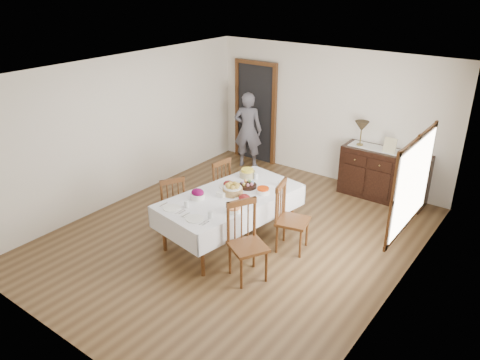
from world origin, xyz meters
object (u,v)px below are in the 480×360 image
Objects in this scene: chair_left_far at (216,186)px; sideboard at (384,175)px; dining_table at (231,200)px; person at (248,128)px; chair_right_far at (289,217)px; table_lamp at (362,127)px; chair_right_near at (246,240)px; chair_left_near at (171,204)px.

chair_left_far is 0.67× the size of sideboard.
person reaches higher than dining_table.
table_lamp reaches higher than chair_right_far.
person reaches higher than sideboard.
sideboard is (0.59, 3.46, -0.09)m from chair_right_near.
chair_left_near is 3.92m from sideboard.
chair_left_near is at bearing -4.34° from chair_left_far.
dining_table is at bearing 140.91° from chair_left_near.
chair_right_near reaches higher than dining_table.
table_lamp is (1.55, 2.29, 0.76)m from chair_left_far.
chair_right_far is (0.11, 0.94, -0.01)m from chair_right_near.
sideboard is 3.37× the size of table_lamp.
person reaches higher than chair_right_near.
dining_table is 0.99m from chair_left_near.
person is (-0.86, 2.11, 0.34)m from chair_left_far.
chair_left_near reaches higher than sideboard.
chair_right_far is at bearing 21.72° from chair_right_near.
person is (-2.32, 3.26, 0.30)m from chair_right_near.
chair_right_near is (1.64, -0.24, 0.05)m from chair_left_near.
chair_left_near is 0.96× the size of chair_left_far.
table_lamp is at bearing 82.61° from dining_table.
sideboard is at bearing 172.06° from chair_left_near.
dining_table is 2.22× the size of chair_right_far.
table_lamp reaches higher than chair_left_near.
dining_table is 1.53× the size of sideboard.
person is at bearing 63.81° from chair_right_near.
chair_right_far is 2.33× the size of table_lamp.
chair_right_near is (1.47, -1.15, 0.03)m from chair_left_far.
chair_right_near reaches higher than sideboard.
chair_left_near is at bearing 97.77° from chair_right_far.
table_lamp is at bearing -177.94° from sideboard.
person is at bearing -151.10° from chair_left_far.
chair_left_far is at bearing -124.13° from table_lamp.
person is 2.45m from table_lamp.
chair_right_near reaches higher than chair_right_far.
chair_right_near is 3.52m from table_lamp.
chair_left_far reaches higher than dining_table.
chair_left_far is at bearing -164.25° from chair_left_near.
sideboard is at bearing 145.05° from chair_left_far.
chair_left_far is 3.09m from sideboard.
dining_table is 0.89m from chair_left_far.
dining_table is at bearing -115.58° from sideboard.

